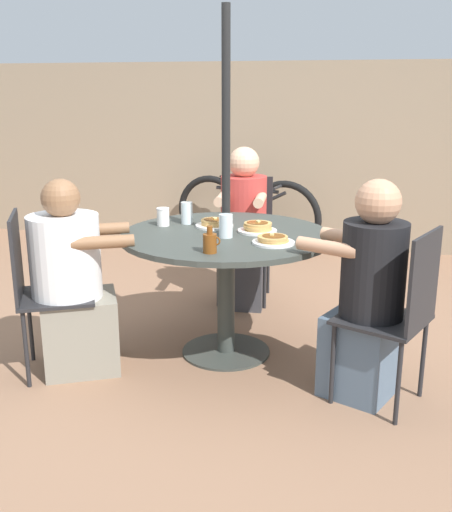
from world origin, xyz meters
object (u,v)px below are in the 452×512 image
object	(u,v)px
diner_south	(73,287)
syrup_bottle	(210,242)
patio_chair_south	(40,284)
patio_chair_east	(246,230)
bicycle	(247,214)
patio_chair_north	(399,309)
coffee_cup	(163,217)
diner_east	(243,234)
pancake_plate_a	(273,240)
drinking_glass_a	(187,213)
drinking_glass_b	(226,226)
patio_table	(226,253)
pancake_plate_c	(258,228)
pancake_plate_b	(214,224)
diner_north	(367,299)

from	to	relation	value
diner_south	syrup_bottle	bearing A→B (deg)	60.18
patio_chair_south	diner_south	xyz separation A→B (m)	(0.16, 0.08, -0.03)
patio_chair_east	bicycle	size ratio (longest dim) A/B	0.61
patio_chair_north	patio_chair_south	distance (m)	1.93
coffee_cup	patio_chair_east	bearing A→B (deg)	71.33
diner_east	syrup_bottle	distance (m)	1.37
patio_chair_north	diner_east	world-z (taller)	diner_east
pancake_plate_a	drinking_glass_a	world-z (taller)	drinking_glass_a
patio_chair_east	drinking_glass_a	distance (m)	0.95
pancake_plate_a	bicycle	bearing A→B (deg)	104.41
drinking_glass_b	diner_east	bearing A→B (deg)	96.00
patio_table	coffee_cup	bearing A→B (deg)	166.58
pancake_plate_c	patio_table	bearing A→B (deg)	-158.20
patio_chair_east	coffee_cup	world-z (taller)	patio_chair_east
syrup_bottle	patio_table	bearing A→B (deg)	92.69
drinking_glass_a	diner_east	bearing A→B (deg)	73.02
diner_east	bicycle	bearing A→B (deg)	-84.89
pancake_plate_b	pancake_plate_c	xyz separation A→B (m)	(0.28, -0.07, 0.00)
pancake_plate_a	drinking_glass_b	xyz separation A→B (m)	(-0.28, 0.08, 0.05)
patio_chair_east	pancake_plate_b	size ratio (longest dim) A/B	4.00
patio_chair_north	diner_east	xyz separation A→B (m)	(-1.06, 1.31, 0.02)
patio_chair_north	patio_chair_east	distance (m)	1.83
diner_east	bicycle	distance (m)	1.54
pancake_plate_b	drinking_glass_a	world-z (taller)	drinking_glass_a
diner_north	syrup_bottle	distance (m)	0.85
patio_chair_north	pancake_plate_a	size ratio (longest dim) A/B	4.00
diner_north	diner_south	distance (m)	1.61
diner_north	diner_south	bearing A→B (deg)	115.09
syrup_bottle	patio_chair_south	bearing A→B (deg)	-177.47
pancake_plate_c	syrup_bottle	xyz separation A→B (m)	(-0.15, -0.51, 0.03)
pancake_plate_b	syrup_bottle	xyz separation A→B (m)	(0.13, -0.58, 0.03)
diner_south	syrup_bottle	distance (m)	0.87
pancake_plate_b	drinking_glass_a	distance (m)	0.20
pancake_plate_a	drinking_glass_a	size ratio (longest dim) A/B	1.70
diner_south	drinking_glass_b	world-z (taller)	diner_south
patio_chair_south	coffee_cup	bearing A→B (deg)	110.90
pancake_plate_b	diner_south	bearing A→B (deg)	-141.50
drinking_glass_a	pancake_plate_a	bearing A→B (deg)	-31.65
pancake_plate_b	coffee_cup	distance (m)	0.32
patio_table	patio_chair_north	world-z (taller)	patio_chair_north
patio_chair_north	patio_chair_east	world-z (taller)	same
patio_table	patio_chair_south	bearing A→B (deg)	-152.88
diner_north	diner_south	xyz separation A→B (m)	(-1.61, -0.05, -0.04)
pancake_plate_c	coffee_cup	distance (m)	0.60
diner_south	drinking_glass_a	xyz separation A→B (m)	(0.50, 0.59, 0.33)
patio_table	syrup_bottle	distance (m)	0.48
drinking_glass_b	patio_table	bearing A→B (deg)	102.84
patio_chair_east	diner_east	bearing A→B (deg)	90.00
diner_east	patio_chair_south	size ratio (longest dim) A/B	1.27
syrup_bottle	coffee_cup	size ratio (longest dim) A/B	1.28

